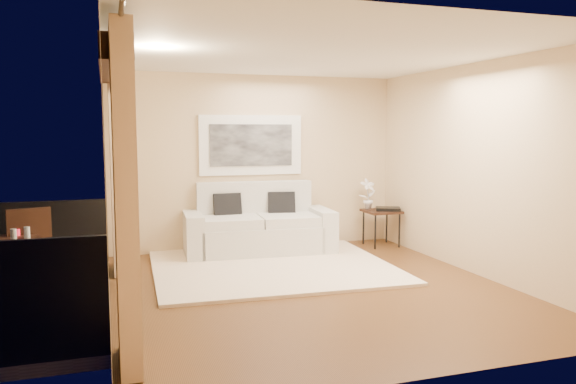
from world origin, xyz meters
TOP-DOWN VIEW (x-y plane):
  - floor at (0.00, 0.00)m, footprint 5.00×5.00m
  - room_shell at (-2.13, 0.00)m, footprint 5.00×6.40m
  - curtains at (-2.11, 0.00)m, footprint 0.16×4.80m
  - artwork at (-0.09, 2.46)m, footprint 1.62×0.07m
  - rug at (-0.16, 1.10)m, footprint 3.23×2.84m
  - sofa at (-0.09, 2.10)m, footprint 2.26×1.08m
  - side_table at (1.93, 2.00)m, footprint 0.54×0.54m
  - tray at (2.01, 1.94)m, footprint 0.46×0.41m
  - orchid at (1.77, 2.17)m, footprint 0.29×0.21m
  - bistro_table at (-3.24, 0.24)m, footprint 0.79×0.79m
  - balcony_chair_far at (-3.07, 0.57)m, footprint 0.55×0.55m
  - candle at (-3.15, 0.42)m, footprint 0.06×0.06m
  - glass_a at (-3.15, 0.14)m, footprint 0.06×0.06m
  - glass_b at (-3.04, 0.22)m, footprint 0.06×0.06m

SIDE VIEW (x-z plane):
  - floor at x=0.00m, z-range 0.00..0.00m
  - rug at x=-0.16m, z-range 0.00..0.04m
  - sofa at x=-0.09m, z-range -0.16..0.90m
  - side_table at x=1.93m, z-range 0.23..0.81m
  - balcony_chair_far at x=-3.07m, z-range 0.08..1.10m
  - tray at x=2.01m, z-range 0.58..0.63m
  - bistro_table at x=-3.24m, z-range 0.29..1.03m
  - candle at x=-3.15m, z-range 0.74..0.81m
  - glass_a at x=-3.15m, z-range 0.74..0.86m
  - glass_b at x=-3.04m, z-range 0.74..0.86m
  - orchid at x=1.77m, z-range 0.58..1.08m
  - curtains at x=-2.11m, z-range 0.02..2.66m
  - artwork at x=-0.09m, z-range 1.16..2.08m
  - room_shell at x=-2.13m, z-range 0.02..5.02m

